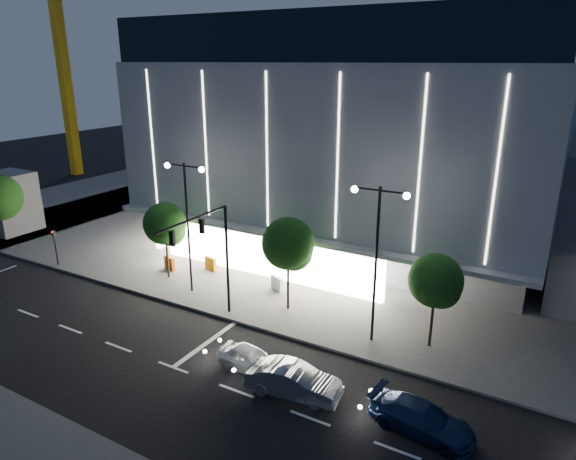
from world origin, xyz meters
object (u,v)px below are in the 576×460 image
(street_lamp_west, at_px, (187,209))
(street_lamp_east, at_px, (377,243))
(ped_signal_far, at_px, (55,244))
(barrier_a, at_px, (169,263))
(tree_right, at_px, (436,284))
(tower_crane, at_px, (62,15))
(car_lead, at_px, (251,359))
(car_second, at_px, (293,381))
(barrier_d, at_px, (277,284))
(car_third, at_px, (422,418))
(traffic_mast, at_px, (211,245))
(tree_mid, at_px, (289,246))
(tree_left, at_px, (165,226))
(barrier_c, at_px, (211,264))

(street_lamp_west, xyz_separation_m, street_lamp_east, (13.00, 0.00, 0.00))
(ped_signal_far, height_order, barrier_a, ped_signal_far)
(street_lamp_west, bearing_deg, tree_right, 3.64)
(tower_crane, xyz_separation_m, car_lead, (46.58, -27.70, -19.86))
(street_lamp_west, distance_m, car_second, 14.14)
(car_second, distance_m, barrier_a, 17.57)
(car_lead, relative_size, barrier_a, 3.44)
(barrier_a, xyz_separation_m, barrier_d, (8.90, 0.85, 0.00))
(ped_signal_far, bearing_deg, tree_right, 5.14)
(car_third, xyz_separation_m, barrier_a, (-21.40, 7.98, -0.01))
(car_lead, bearing_deg, barrier_a, 63.86)
(traffic_mast, relative_size, car_second, 1.54)
(ped_signal_far, relative_size, tower_crane, 0.09)
(tree_right, distance_m, car_second, 9.21)
(tree_mid, bearing_deg, tower_crane, 154.98)
(car_lead, bearing_deg, street_lamp_west, 62.35)
(tree_mid, bearing_deg, tree_left, -180.00)
(ped_signal_far, relative_size, barrier_d, 2.73)
(tower_crane, height_order, car_second, tower_crane)
(street_lamp_west, distance_m, car_lead, 11.65)
(tree_right, distance_m, barrier_c, 17.69)
(tree_mid, distance_m, car_lead, 7.84)
(street_lamp_west, bearing_deg, car_lead, -33.33)
(tower_crane, bearing_deg, ped_signal_far, -42.20)
(tower_crane, distance_m, tree_mid, 52.17)
(traffic_mast, xyz_separation_m, car_third, (13.50, -3.23, -4.36))
(tower_crane, xyz_separation_m, tree_right, (53.95, -20.98, -16.62))
(tree_right, distance_m, car_lead, 10.48)
(street_lamp_west, distance_m, street_lamp_east, 13.00)
(car_third, bearing_deg, tree_mid, 64.17)
(street_lamp_west, xyz_separation_m, tree_mid, (7.03, 1.02, -1.62))
(traffic_mast, relative_size, ped_signal_far, 2.36)
(tower_crane, bearing_deg, traffic_mast, -30.47)
(car_lead, distance_m, car_third, 8.84)
(car_third, bearing_deg, car_lead, 96.33)
(car_lead, distance_m, barrier_c, 13.52)
(street_lamp_west, height_order, car_lead, street_lamp_west)
(barrier_a, height_order, barrier_c, same)
(car_second, height_order, barrier_c, car_second)
(street_lamp_east, relative_size, barrier_a, 8.18)
(car_third, bearing_deg, barrier_d, 62.32)
(tree_mid, xyz_separation_m, tree_right, (9.00, -0.00, -0.45))
(ped_signal_far, bearing_deg, street_lamp_west, 7.13)
(street_lamp_east, distance_m, barrier_c, 15.55)
(tower_crane, xyz_separation_m, barrier_c, (36.74, -18.43, -19.86))
(street_lamp_east, xyz_separation_m, barrier_c, (-14.18, 3.57, -5.31))
(tree_mid, relative_size, barrier_d, 5.59)
(barrier_d, bearing_deg, tree_mid, -20.21)
(street_lamp_west, height_order, tree_left, street_lamp_west)
(car_lead, bearing_deg, car_second, -97.65)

